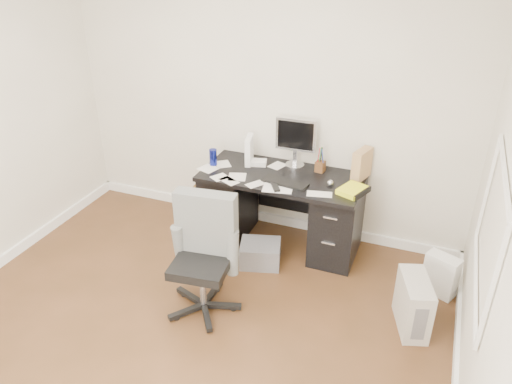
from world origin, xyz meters
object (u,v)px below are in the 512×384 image
lcd_monitor (296,142)px  office_chair (201,259)px  desk (281,208)px  pc_tower (413,304)px  keyboard (285,182)px  wicker_basket (213,206)px

lcd_monitor → office_chair: (-0.32, -1.39, -0.49)m
desk → pc_tower: desk is taller
desk → pc_tower: (1.33, -0.74, -0.18)m
keyboard → office_chair: (-0.35, -1.00, -0.26)m
office_chair → wicker_basket: bearing=105.3°
pc_tower → desk: bearing=132.9°
desk → office_chair: 1.18m
pc_tower → wicker_basket: pc_tower is taller
desk → lcd_monitor: bearing=78.0°
desk → lcd_monitor: lcd_monitor is taller
lcd_monitor → office_chair: bearing=-105.4°
lcd_monitor → keyboard: lcd_monitor is taller
lcd_monitor → wicker_basket: size_ratio=1.17×
desk → keyboard: keyboard is taller
office_chair → wicker_basket: office_chair is taller
keyboard → wicker_basket: 1.05m
lcd_monitor → pc_tower: size_ratio=1.11×
lcd_monitor → pc_tower: lcd_monitor is taller
office_chair → wicker_basket: (-0.51, 1.24, -0.29)m
lcd_monitor → office_chair: lcd_monitor is taller
keyboard → wicker_basket: keyboard is taller
desk → wicker_basket: bearing=173.3°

